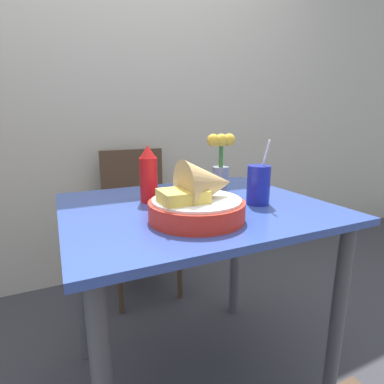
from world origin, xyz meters
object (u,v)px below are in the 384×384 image
object	(u,v)px
chair_far_window	(136,208)
drink_cup	(258,186)
food_basket	(200,198)
ketchup_bottle	(149,175)
flower_vase	(221,162)

from	to	relation	value
chair_far_window	drink_cup	bearing A→B (deg)	-77.29
food_basket	ketchup_bottle	xyz separation A→B (m)	(-0.08, 0.27, 0.04)
drink_cup	flower_vase	bearing A→B (deg)	99.85
food_basket	drink_cup	distance (m)	0.28
chair_far_window	drink_cup	xyz separation A→B (m)	(0.21, -0.95, 0.32)
drink_cup	food_basket	bearing A→B (deg)	-166.20
drink_cup	chair_far_window	bearing A→B (deg)	102.71
chair_far_window	ketchup_bottle	size ratio (longest dim) A/B	4.23
food_basket	flower_vase	xyz separation A→B (m)	(0.23, 0.28, 0.07)
food_basket	ketchup_bottle	distance (m)	0.28
ketchup_bottle	chair_far_window	bearing A→B (deg)	79.76
food_basket	ketchup_bottle	world-z (taller)	ketchup_bottle
flower_vase	ketchup_bottle	bearing A→B (deg)	-178.20
food_basket	chair_far_window	bearing A→B (deg)	86.98
chair_far_window	food_basket	distance (m)	1.07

